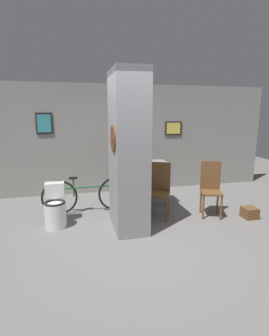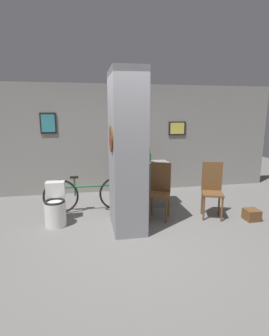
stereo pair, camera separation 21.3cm
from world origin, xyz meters
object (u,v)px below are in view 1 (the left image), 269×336
at_px(chair_by_doorway, 211,187).
at_px(bicycle, 88,195).
at_px(chair_near_pillar, 160,188).
at_px(toilet, 55,209).
at_px(bottle_tall, 148,157).

distance_m(chair_by_doorway, bicycle, 2.38).
height_order(chair_near_pillar, chair_by_doorway, same).
relative_size(toilet, chair_by_doorway, 0.70).
bearing_deg(bottle_tall, toilet, -160.38).
bearing_deg(bicycle, chair_by_doorway, -16.70).
height_order(toilet, bicycle, bicycle).
relative_size(toilet, bicycle, 0.41).
distance_m(chair_near_pillar, bottle_tall, 0.84).
height_order(chair_by_doorway, bicycle, chair_by_doorway).
bearing_deg(bottle_tall, chair_by_doorway, -38.80).
xyz_separation_m(chair_near_pillar, bicycle, (-1.29, 0.56, -0.21)).
relative_size(bicycle, bottle_tall, 6.27).
xyz_separation_m(chair_near_pillar, chair_by_doorway, (0.98, -0.13, 0.00)).
relative_size(chair_by_doorway, bicycle, 0.59).
distance_m(toilet, chair_by_doorway, 2.88).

